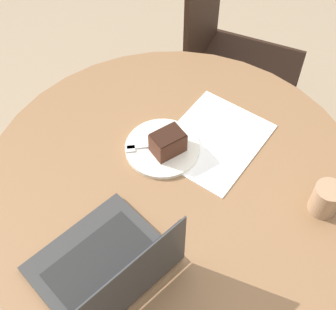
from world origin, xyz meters
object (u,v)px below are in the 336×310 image
(chair, at_px, (229,58))
(plate, at_px, (162,148))
(laptop, at_px, (107,267))
(coffee_glass, at_px, (326,199))

(chair, relative_size, plate, 4.61)
(plate, xyz_separation_m, laptop, (0.37, 0.13, 0.03))
(chair, xyz_separation_m, laptop, (1.06, 0.32, 0.27))
(laptop, bearing_deg, chair, 25.73)
(chair, relative_size, coffee_glass, 10.96)
(plate, bearing_deg, chair, -164.37)
(plate, xyz_separation_m, coffee_glass, (-0.10, 0.45, 0.04))
(chair, bearing_deg, plate, 0.56)
(chair, distance_m, laptop, 1.14)
(plate, height_order, coffee_glass, coffee_glass)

